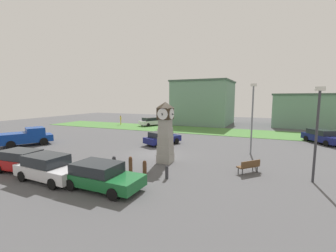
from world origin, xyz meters
TOP-DOWN VIEW (x-y plane):
  - ground_plane at (0.00, 0.00)m, footprint 88.02×88.02m
  - clock_tower at (1.87, -1.93)m, footprint 1.42×1.39m
  - bollard_near_tower at (-0.92, -4.73)m, footprint 0.27×0.27m
  - bollard_mid_row at (0.63, -4.99)m, footprint 0.25×0.25m
  - bollard_far_row at (1.69, -4.94)m, footprint 0.27×0.27m
  - bollard_end_row at (3.40, -5.18)m, footprint 0.21×0.21m
  - car_navy_sedan at (-6.10, -7.79)m, footprint 4.60×2.07m
  - car_near_tower at (-3.13, -8.22)m, footprint 4.50×2.18m
  - car_by_building at (0.65, -8.03)m, footprint 4.63×2.14m
  - car_far_lot at (-1.20, 4.17)m, footprint 3.27×4.41m
  - car_silver_hatch at (-9.96, 18.53)m, footprint 3.55×4.86m
  - car_end_of_row at (14.91, 11.74)m, footprint 3.84×4.81m
  - pickup_truck at (-14.29, -1.86)m, footprint 4.18×5.23m
  - bench at (8.05, -2.09)m, footprint 1.48×1.53m
  - pedestrian_near_bench at (-6.27, 17.92)m, footprint 0.25×0.41m
  - pedestrian_crossing_lot at (-15.86, 17.51)m, footprint 0.41×0.47m
  - street_lamp_near_road at (7.88, 3.49)m, footprint 0.50×0.24m
  - street_lamp_far_side at (11.69, -2.28)m, footprint 0.50×0.24m
  - warehouse_blue_far at (-2.10, 25.76)m, footprint 10.90×10.80m
  - storefront_low_left at (16.31, 27.20)m, footprint 12.85×8.73m
  - grass_verge_far at (-1.90, 16.14)m, footprint 52.81×7.79m

SIDE VIEW (x-z plane):
  - ground_plane at x=0.00m, z-range 0.00..0.00m
  - grass_verge_far at x=-1.90m, z-range 0.00..0.04m
  - bollard_end_row at x=3.40m, z-range 0.01..0.84m
  - bollard_near_tower at x=-0.92m, z-range 0.01..0.89m
  - bollard_far_row at x=1.69m, z-range 0.01..0.92m
  - bench at x=8.05m, z-range 0.07..0.97m
  - bollard_mid_row at x=0.63m, z-range 0.01..1.09m
  - car_far_lot at x=-1.20m, z-range 0.02..1.44m
  - car_by_building at x=0.65m, z-range 0.02..1.47m
  - car_navy_sedan at x=-6.10m, z-range 0.02..1.50m
  - car_end_of_row at x=14.91m, z-range 0.02..1.53m
  - car_silver_hatch at x=-9.96m, z-range 0.02..1.53m
  - car_near_tower at x=-3.13m, z-range 0.01..1.57m
  - pickup_truck at x=-14.29m, z-range 0.00..1.85m
  - pedestrian_crossing_lot at x=-15.86m, z-range 0.14..1.92m
  - pedestrian_near_bench at x=-6.27m, z-range 0.14..1.93m
  - clock_tower at x=1.87m, z-range -0.02..4.71m
  - storefront_low_left at x=16.31m, z-range 0.01..5.76m
  - street_lamp_far_side at x=11.69m, z-range 0.48..6.15m
  - street_lamp_near_road at x=7.88m, z-range 0.49..6.75m
  - warehouse_blue_far at x=-2.10m, z-range 0.01..8.30m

